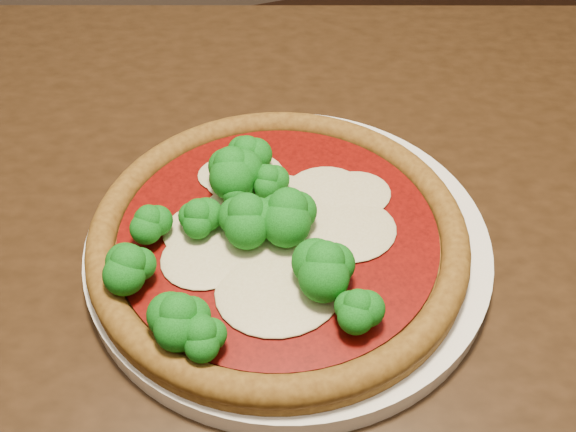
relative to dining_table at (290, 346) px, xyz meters
name	(u,v)px	position (x,y,z in m)	size (l,w,h in m)	color
dining_table	(290,346)	(0.00, 0.00, 0.00)	(1.50, 1.25, 0.75)	black
plate	(288,243)	(0.01, 0.03, 0.10)	(0.32, 0.32, 0.02)	white
pizza	(271,232)	(-0.01, 0.02, 0.12)	(0.29, 0.29, 0.06)	brown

